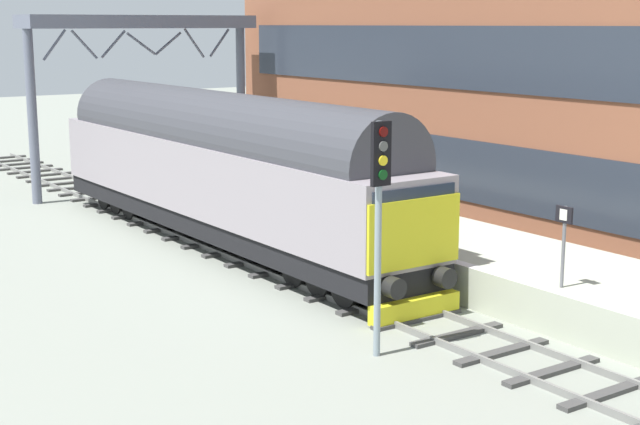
% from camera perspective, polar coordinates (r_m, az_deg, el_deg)
% --- Properties ---
extents(ground_plane, '(140.00, 140.00, 0.00)m').
position_cam_1_polar(ground_plane, '(23.70, 1.69, -4.94)').
color(ground_plane, gray).
rests_on(ground_plane, ground).
extents(track_main, '(2.50, 60.00, 0.15)m').
position_cam_1_polar(track_main, '(23.68, 1.69, -4.81)').
color(track_main, slate).
rests_on(track_main, ground).
extents(station_platform, '(4.00, 44.00, 1.01)m').
position_cam_1_polar(station_platform, '(25.80, 8.14, -2.55)').
color(station_platform, '#AEB4A0').
rests_on(station_platform, ground).
extents(diesel_locomotive, '(2.74, 18.45, 4.68)m').
position_cam_1_polar(diesel_locomotive, '(28.55, -6.07, 2.90)').
color(diesel_locomotive, black).
rests_on(diesel_locomotive, ground).
extents(signal_post_near, '(0.44, 0.22, 4.79)m').
position_cam_1_polar(signal_post_near, '(18.62, 3.61, 0.41)').
color(signal_post_near, gray).
rests_on(signal_post_near, ground).
extents(platform_number_sign, '(0.10, 0.44, 1.79)m').
position_cam_1_polar(platform_number_sign, '(20.98, 14.52, -1.23)').
color(platform_number_sign, slate).
rests_on(platform_number_sign, station_platform).
extents(waiting_passenger, '(0.44, 0.48, 1.64)m').
position_cam_1_polar(waiting_passenger, '(26.14, 5.12, 1.05)').
color(waiting_passenger, '#2C273A').
rests_on(waiting_passenger, station_platform).
extents(overhead_footbridge, '(9.30, 2.00, 6.97)m').
position_cam_1_polar(overhead_footbridge, '(38.06, -10.77, 10.46)').
color(overhead_footbridge, slate).
rests_on(overhead_footbridge, ground).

